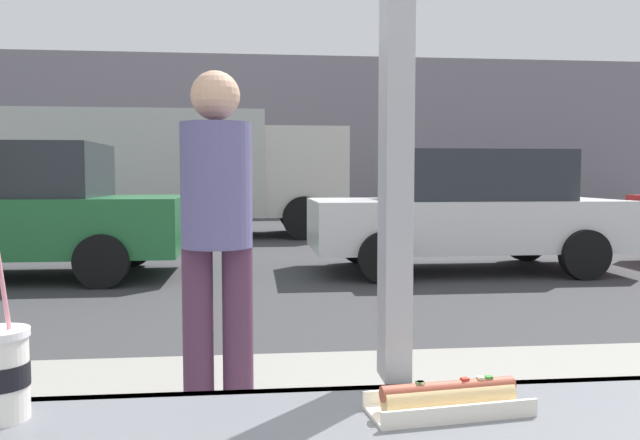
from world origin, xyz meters
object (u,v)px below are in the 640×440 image
(hotdog_tray_near, at_px, (448,398))
(pedestrian, at_px, (217,227))
(soda_cup_left, at_px, (0,373))
(box_truck, at_px, (173,167))
(parked_car_green, at_px, (7,210))
(parked_car_white, at_px, (467,210))

(hotdog_tray_near, height_order, pedestrian, pedestrian)
(soda_cup_left, bearing_deg, box_truck, 96.06)
(parked_car_green, xyz_separation_m, pedestrian, (3.00, -5.58, 0.21))
(pedestrian, bearing_deg, box_truck, 98.20)
(box_truck, bearing_deg, soda_cup_left, -83.94)
(parked_car_white, bearing_deg, pedestrian, -119.06)
(soda_cup_left, xyz_separation_m, parked_car_green, (-2.78, 7.45, -0.14))
(parked_car_green, height_order, pedestrian, pedestrian)
(box_truck, bearing_deg, parked_car_green, -104.22)
(parked_car_white, xyz_separation_m, pedestrian, (-3.10, -5.58, 0.25))
(soda_cup_left, relative_size, hotdog_tray_near, 1.12)
(soda_cup_left, xyz_separation_m, hotdog_tray_near, (0.70, -0.04, -0.05))
(hotdog_tray_near, xyz_separation_m, parked_car_green, (-3.48, 7.49, -0.09))
(parked_car_green, distance_m, box_truck, 5.74)
(hotdog_tray_near, relative_size, parked_car_white, 0.06)
(soda_cup_left, bearing_deg, parked_car_green, 110.48)
(soda_cup_left, xyz_separation_m, parked_car_white, (3.32, 7.45, -0.17))
(hotdog_tray_near, bearing_deg, parked_car_white, 70.69)
(box_truck, xyz_separation_m, pedestrian, (1.60, -11.11, -0.41))
(soda_cup_left, distance_m, box_truck, 13.06)
(soda_cup_left, relative_size, box_truck, 0.04)
(hotdog_tray_near, height_order, box_truck, box_truck)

